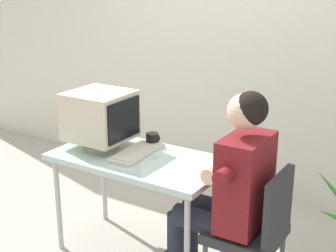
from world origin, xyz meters
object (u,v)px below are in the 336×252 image
desk (139,165)px  office_chair (256,228)px  crt_monitor (100,116)px  keyboard (137,152)px  person_seated (229,186)px  desk_mug (153,139)px

desk → office_chair: 0.87m
crt_monitor → keyboard: (0.30, 0.00, -0.20)m
crt_monitor → office_chair: 1.27m
crt_monitor → person_seated: (1.00, -0.07, -0.25)m
office_chair → desk: bearing=177.2°
desk → keyboard: size_ratio=2.54×
office_chair → person_seated: bearing=180.0°
office_chair → desk_mug: size_ratio=8.48×
desk → office_chair: bearing=-2.8°
desk → person_seated: 0.67m
office_chair → desk_mug: bearing=163.4°
person_seated → desk_mug: size_ratio=12.91×
crt_monitor → person_seated: person_seated is taller
desk → keyboard: bearing=140.1°
desk → office_chair: size_ratio=1.38×
crt_monitor → office_chair: (1.18, -0.07, -0.46)m
crt_monitor → desk_mug: size_ratio=4.17×
desk → keyboard: (-0.03, 0.03, 0.08)m
desk → desk_mug: bearing=100.0°
desk → crt_monitor: crt_monitor is taller
person_seated → office_chair: bearing=-0.0°
crt_monitor → person_seated: bearing=-3.8°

